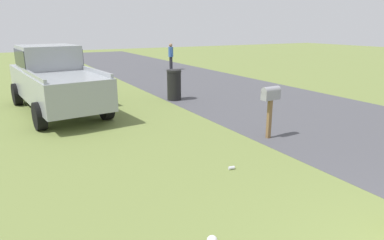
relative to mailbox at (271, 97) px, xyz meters
name	(u,v)px	position (x,y,z in m)	size (l,w,h in m)	color
road_asphalt	(320,117)	(0.75, -2.73, -1.03)	(60.00, 6.30, 0.01)	#47474C
mailbox	(271,97)	(0.00, 0.00, 0.00)	(0.23, 0.48, 1.30)	brown
pickup_truck	(54,77)	(5.58, 4.20, 0.07)	(5.69, 2.58, 2.09)	#93999E
trash_bin	(174,85)	(5.18, 0.09, -0.46)	(0.54, 0.54, 1.13)	black
pedestrian	(171,55)	(13.47, -3.69, -0.09)	(0.49, 0.30, 1.64)	black
litter_can_near_hydrant	(231,168)	(-1.14, 1.91, -1.00)	(0.07, 0.07, 0.12)	silver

